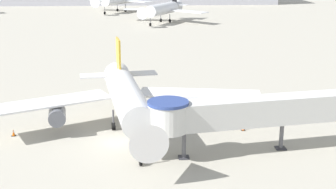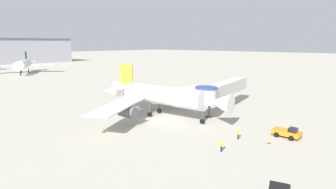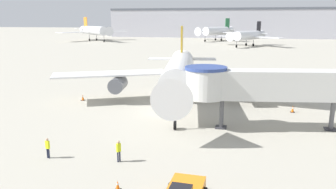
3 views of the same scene
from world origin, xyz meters
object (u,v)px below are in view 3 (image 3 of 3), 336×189
(traffic_cone_port_wing, at_px, (83,98))
(background_jet_black_tail, at_px, (248,35))
(ground_crew_wing_walker, at_px, (48,147))
(jet_bridge, at_px, (287,85))
(traffic_cone_starboard_wing, at_px, (293,109))
(background_jet_orange_tail, at_px, (94,31))
(background_jet_green_tail, at_px, (217,31))
(main_airplane, at_px, (179,74))
(ground_crew_marshaller, at_px, (119,150))
(traffic_cone_apron_front, at_px, (118,186))

(traffic_cone_port_wing, height_order, background_jet_black_tail, background_jet_black_tail)
(traffic_cone_port_wing, xyz_separation_m, ground_crew_wing_walker, (6.23, -17.93, 0.57))
(ground_crew_wing_walker, distance_m, background_jet_black_tail, 119.18)
(jet_bridge, height_order, ground_crew_wing_walker, jet_bridge)
(jet_bridge, xyz_separation_m, traffic_cone_starboard_wing, (1.71, 6.56, -4.11))
(jet_bridge, xyz_separation_m, traffic_cone_port_wing, (-25.01, 6.45, -4.11))
(background_jet_orange_tail, relative_size, background_jet_black_tail, 1.11)
(background_jet_orange_tail, relative_size, background_jet_green_tail, 1.13)
(jet_bridge, relative_size, ground_crew_wing_walker, 13.77)
(main_airplane, bearing_deg, ground_crew_marshaller, -102.69)
(jet_bridge, bearing_deg, traffic_cone_port_wing, 156.05)
(main_airplane, bearing_deg, traffic_cone_starboard_wing, -8.58)
(traffic_cone_apron_front, xyz_separation_m, ground_crew_marshaller, (-1.49, 4.07, 0.66))
(background_jet_green_tail, bearing_deg, jet_bridge, -51.81)
(ground_crew_marshaller, relative_size, background_jet_green_tail, 0.06)
(traffic_cone_apron_front, xyz_separation_m, ground_crew_wing_walker, (-7.13, 3.48, 0.63))
(jet_bridge, xyz_separation_m, traffic_cone_apron_front, (-11.66, -14.96, -4.17))
(jet_bridge, xyz_separation_m, background_jet_green_tail, (-17.91, 139.99, 0.52))
(background_jet_orange_tail, xyz_separation_m, background_jet_black_tail, (76.80, -19.00, -0.84))
(ground_crew_wing_walker, bearing_deg, background_jet_orange_tail, -51.25)
(main_airplane, bearing_deg, ground_crew_wing_walker, -119.44)
(jet_bridge, distance_m, background_jet_black_tail, 106.55)
(ground_crew_marshaller, xyz_separation_m, background_jet_green_tail, (-4.76, 150.88, 4.03))
(main_airplane, bearing_deg, background_jet_orange_tail, 111.06)
(jet_bridge, bearing_deg, background_jet_black_tail, 81.81)
(traffic_cone_starboard_wing, bearing_deg, background_jet_orange_tail, 124.23)
(traffic_cone_starboard_wing, distance_m, ground_crew_wing_walker, 27.31)
(background_jet_black_tail, bearing_deg, traffic_cone_apron_front, -66.36)
(jet_bridge, bearing_deg, ground_crew_marshaller, -149.86)
(traffic_cone_starboard_wing, bearing_deg, background_jet_black_tail, 92.37)
(traffic_cone_apron_front, distance_m, background_jet_black_tail, 121.90)
(traffic_cone_apron_front, bearing_deg, traffic_cone_starboard_wing, 58.16)
(background_jet_orange_tail, bearing_deg, main_airplane, -107.56)
(background_jet_green_tail, bearing_deg, traffic_cone_apron_front, -56.79)
(traffic_cone_apron_front, bearing_deg, traffic_cone_port_wing, 121.96)
(main_airplane, distance_m, traffic_cone_starboard_wing, 14.07)
(jet_bridge, relative_size, background_jet_orange_tail, 0.75)
(jet_bridge, distance_m, ground_crew_marshaller, 17.43)
(ground_crew_wing_walker, bearing_deg, traffic_cone_apron_front, 168.93)
(main_airplane, distance_m, ground_crew_wing_walker, 19.61)
(ground_crew_marshaller, height_order, background_jet_green_tail, background_jet_green_tail)
(ground_crew_marshaller, xyz_separation_m, background_jet_black_tail, (10.73, 117.41, 3.43))
(jet_bridge, height_order, background_jet_black_tail, background_jet_black_tail)
(traffic_cone_port_wing, bearing_deg, ground_crew_marshaller, -55.62)
(background_jet_green_tail, bearing_deg, background_jet_black_tail, -34.27)
(traffic_cone_apron_front, relative_size, background_jet_green_tail, 0.03)
(main_airplane, xyz_separation_m, traffic_cone_apron_front, (0.20, -21.55, -3.79))
(main_airplane, relative_size, background_jet_orange_tail, 1.11)
(traffic_cone_apron_front, bearing_deg, background_jet_green_tail, 92.31)
(main_airplane, xyz_separation_m, background_jet_green_tail, (-6.05, 133.40, 0.90))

